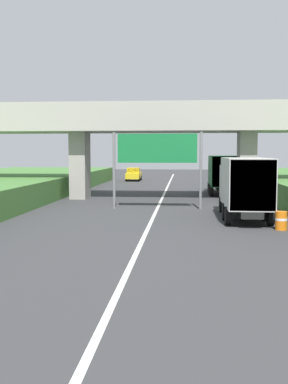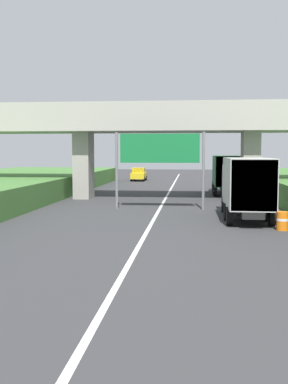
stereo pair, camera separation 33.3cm
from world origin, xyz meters
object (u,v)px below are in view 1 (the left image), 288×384
construction_barrel_3 (281,220)px  car_yellow (134,174)px  overhead_highway_sign (157,153)px  truck_silver (244,185)px  truck_green (222,173)px

construction_barrel_3 → car_yellow: bearing=106.8°
car_yellow → overhead_highway_sign: bearing=-80.8°
overhead_highway_sign → truck_silver: (5.10, -4.02, -1.77)m
overhead_highway_sign → construction_barrel_3: overhead_highway_sign is taller
truck_green → truck_silver: same height
truck_green → car_yellow: (-9.99, 18.28, -1.08)m
overhead_highway_sign → truck_silver: size_ratio=0.81×
construction_barrel_3 → truck_silver: bearing=111.2°
car_yellow → construction_barrel_3: 38.86m
truck_green → truck_silver: bearing=-90.3°
overhead_highway_sign → truck_green: 12.63m
truck_silver → construction_barrel_3: size_ratio=8.11×
truck_silver → car_yellow: bearing=106.4°
car_yellow → construction_barrel_3: bearing=-73.2°
car_yellow → truck_green: bearing=-61.3°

